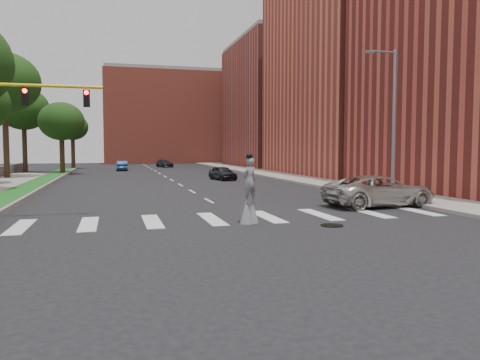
% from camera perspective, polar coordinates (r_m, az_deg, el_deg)
% --- Properties ---
extents(ground_plane, '(160.00, 160.00, 0.00)m').
position_cam_1_polar(ground_plane, '(19.94, 0.76, -5.07)').
color(ground_plane, black).
rests_on(ground_plane, ground).
extents(grass_median, '(2.00, 60.00, 0.25)m').
position_cam_1_polar(grass_median, '(39.51, -24.03, -0.73)').
color(grass_median, '#17531B').
rests_on(grass_median, ground).
extents(median_curb, '(0.20, 60.00, 0.28)m').
position_cam_1_polar(median_curb, '(39.36, -22.52, -0.68)').
color(median_curb, gray).
rests_on(median_curb, ground).
extents(sidewalk_right, '(5.00, 90.00, 0.18)m').
position_cam_1_polar(sidewalk_right, '(47.54, 6.95, 0.29)').
color(sidewalk_right, gray).
rests_on(sidewalk_right, ground).
extents(manhole, '(0.90, 0.90, 0.04)m').
position_cam_1_polar(manhole, '(19.17, 11.13, -5.45)').
color(manhole, black).
rests_on(manhole, ground).
extents(building_mid, '(16.00, 22.00, 24.00)m').
position_cam_1_polar(building_mid, '(56.79, 14.22, 12.85)').
color(building_mid, '#C2513D').
rests_on(building_mid, ground).
extents(building_far, '(16.00, 22.00, 20.00)m').
position_cam_1_polar(building_far, '(78.22, 5.41, 9.01)').
color(building_far, '#9C4439').
rests_on(building_far, ground).
extents(building_backdrop, '(26.00, 14.00, 18.00)m').
position_cam_1_polar(building_backdrop, '(97.77, -8.58, 7.39)').
color(building_backdrop, '#C2513D').
rests_on(building_backdrop, ground).
extents(streetlight, '(2.05, 0.20, 9.00)m').
position_cam_1_polar(streetlight, '(29.85, 18.10, 7.17)').
color(streetlight, slate).
rests_on(streetlight, ground).
extents(traffic_signal, '(5.30, 0.23, 6.20)m').
position_cam_1_polar(traffic_signal, '(22.38, -26.60, 6.16)').
color(traffic_signal, black).
rests_on(traffic_signal, ground).
extents(stilt_performer, '(0.82, 0.70, 2.91)m').
position_cam_1_polar(stilt_performer, '(19.27, 1.15, -1.81)').
color(stilt_performer, black).
rests_on(stilt_performer, ground).
extents(suv_crossing, '(6.21, 3.24, 1.67)m').
position_cam_1_polar(suv_crossing, '(25.94, 16.62, -1.27)').
color(suv_crossing, '#B8B6AE').
rests_on(suv_crossing, ground).
extents(car_near, '(2.35, 4.21, 1.35)m').
position_cam_1_polar(car_near, '(45.08, -2.14, 0.86)').
color(car_near, black).
rests_on(car_near, ground).
extents(car_mid, '(1.47, 4.11, 1.35)m').
position_cam_1_polar(car_mid, '(65.30, -14.19, 1.71)').
color(car_mid, navy).
rests_on(car_mid, ground).
extents(car_far, '(2.76, 4.45, 1.20)m').
position_cam_1_polar(car_far, '(75.11, -9.18, 2.01)').
color(car_far, black).
rests_on(car_far, ground).
extents(tree_4, '(6.85, 6.85, 12.38)m').
position_cam_1_polar(tree_4, '(51.76, -26.83, 10.53)').
color(tree_4, black).
rests_on(tree_4, ground).
extents(tree_5, '(6.02, 6.02, 10.36)m').
position_cam_1_polar(tree_5, '(62.82, -24.89, 7.84)').
color(tree_5, black).
rests_on(tree_5, ground).
extents(tree_6, '(5.13, 5.13, 8.30)m').
position_cam_1_polar(tree_6, '(57.58, -20.95, 6.66)').
color(tree_6, black).
rests_on(tree_6, ground).
extents(tree_7, '(4.44, 4.44, 7.97)m').
position_cam_1_polar(tree_7, '(72.26, -19.75, 6.04)').
color(tree_7, black).
rests_on(tree_7, ground).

